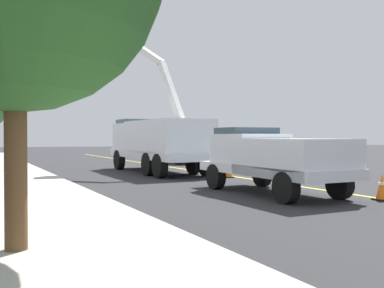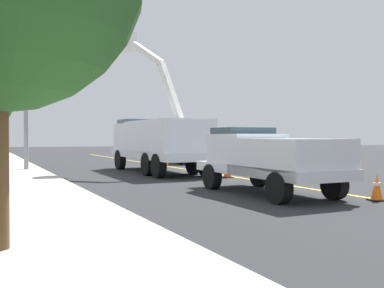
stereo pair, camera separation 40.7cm
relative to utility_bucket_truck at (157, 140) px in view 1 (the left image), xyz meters
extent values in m
plane|color=#2D2D30|center=(-0.46, -2.22, -1.62)|extent=(120.00, 120.00, 0.00)
cube|color=#B2ADA3|center=(-1.99, 6.54, -1.56)|extent=(59.73, 13.86, 0.12)
cube|color=yellow|center=(-0.46, -2.22, -1.61)|extent=(49.28, 8.75, 0.01)
cube|color=white|center=(-0.18, -0.06, -0.72)|extent=(8.51, 3.87, 0.36)
cube|color=white|center=(2.40, 0.39, 0.05)|extent=(2.99, 2.77, 1.60)
cube|color=#384C56|center=(2.60, 0.43, 0.75)|extent=(2.14, 2.38, 0.64)
cube|color=white|center=(-1.15, -0.23, 0.00)|extent=(5.60, 3.36, 1.80)
cube|color=white|center=(-2.06, -0.18, 2.24)|extent=(1.45, 0.98, 2.69)
cube|color=white|center=(-0.36, 0.76, 4.27)|extent=(2.55, 1.59, 1.74)
cube|color=white|center=(0.79, 1.40, 4.87)|extent=(0.90, 0.90, 0.90)
cube|color=yellow|center=(0.79, 1.40, 5.47)|extent=(0.36, 0.24, 0.60)
cylinder|color=black|center=(2.45, 1.54, -1.10)|extent=(1.08, 0.51, 1.04)
cylinder|color=black|center=(2.84, -0.67, -1.10)|extent=(1.08, 0.51, 1.04)
cylinder|color=black|center=(-1.83, 0.80, -1.10)|extent=(1.08, 0.51, 1.04)
cylinder|color=black|center=(-1.45, -1.42, -1.10)|extent=(1.08, 0.51, 1.04)
cylinder|color=black|center=(-3.12, 0.57, -1.10)|extent=(1.08, 0.51, 1.04)
cylinder|color=black|center=(-2.74, -1.65, -1.10)|extent=(1.08, 0.51, 1.04)
cube|color=white|center=(-9.14, -1.62, -0.87)|extent=(5.88, 3.03, 0.30)
cube|color=white|center=(-7.93, -1.41, -0.32)|extent=(2.32, 2.25, 1.10)
cube|color=#384C56|center=(-7.73, -1.38, 0.16)|extent=(1.63, 1.97, 0.56)
cube|color=white|center=(-10.14, -1.80, -0.47)|extent=(3.67, 2.65, 1.10)
cylinder|color=black|center=(-7.49, -0.37, -1.20)|extent=(0.88, 0.44, 0.84)
cylinder|color=black|center=(-7.16, -2.24, -1.20)|extent=(0.88, 0.44, 0.84)
cylinder|color=black|center=(-11.13, -1.01, -1.20)|extent=(0.88, 0.44, 0.84)
cylinder|color=black|center=(-10.80, -2.87, -1.20)|extent=(0.88, 0.44, 0.84)
cube|color=tan|center=(7.30, -3.09, -0.83)|extent=(5.06, 2.70, 0.70)
cube|color=#384C56|center=(7.45, -3.07, -0.23)|extent=(3.69, 2.24, 0.60)
cylinder|color=black|center=(5.84, -4.22, -1.28)|extent=(0.71, 0.35, 0.68)
cylinder|color=black|center=(5.55, -2.53, -1.28)|extent=(0.71, 0.35, 0.68)
cylinder|color=black|center=(9.06, -3.66, -1.28)|extent=(0.71, 0.35, 0.68)
cylinder|color=black|center=(8.76, -1.97, -1.28)|extent=(0.71, 0.35, 0.68)
cube|color=black|center=(-11.32, -3.86, -1.60)|extent=(0.40, 0.40, 0.04)
cone|color=orange|center=(-11.32, -3.86, -1.23)|extent=(0.32, 0.32, 0.70)
cylinder|color=white|center=(-11.32, -3.86, -1.16)|extent=(0.20, 0.20, 0.08)
cube|color=black|center=(-3.68, -2.34, -1.60)|extent=(0.40, 0.40, 0.04)
cone|color=orange|center=(-3.68, -2.34, -1.18)|extent=(0.32, 0.32, 0.79)
cylinder|color=white|center=(-3.68, -2.34, -1.10)|extent=(0.20, 0.20, 0.08)
cube|color=black|center=(4.47, -1.40, -1.60)|extent=(0.40, 0.40, 0.04)
cone|color=orange|center=(4.47, -1.40, -1.23)|extent=(0.32, 0.32, 0.70)
cylinder|color=white|center=(4.47, -1.40, -1.16)|extent=(0.20, 0.20, 0.08)
cylinder|color=gray|center=(2.30, 6.28, 2.83)|extent=(0.22, 0.22, 8.90)
cube|color=gold|center=(0.98, 6.05, 5.67)|extent=(0.21, 0.57, 1.00)
cube|color=black|center=(1.00, 5.95, 5.67)|extent=(0.25, 0.35, 0.84)
cube|color=gold|center=(-0.33, 5.82, 5.67)|extent=(0.21, 0.57, 1.00)
cube|color=black|center=(-0.32, 5.72, 5.67)|extent=(0.25, 0.35, 0.84)
cube|color=gold|center=(-1.65, 5.59, 5.67)|extent=(0.21, 0.57, 1.00)
cube|color=black|center=(-1.64, 5.49, 5.67)|extent=(0.25, 0.35, 0.84)
cylinder|color=brown|center=(-14.69, 5.29, -0.24)|extent=(0.32, 0.32, 2.76)
camera|label=1|loc=(-21.61, 4.72, 0.14)|focal=41.91mm
camera|label=2|loc=(-21.72, 4.32, 0.14)|focal=41.91mm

